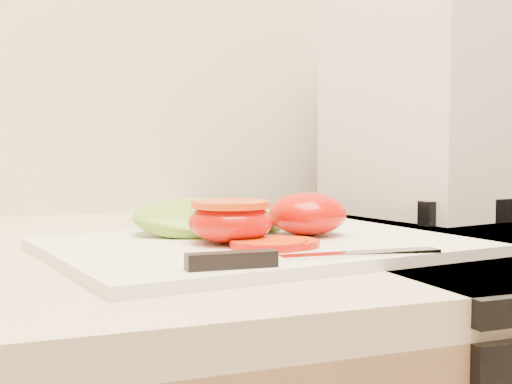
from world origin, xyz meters
name	(u,v)px	position (x,y,z in m)	size (l,w,h in m)	color
cutting_board	(260,246)	(0.12, 1.58, 0.94)	(0.38, 0.27, 0.01)	white
tomato_half_dome	(308,214)	(0.18, 1.61, 0.96)	(0.08, 0.08, 0.04)	red
tomato_half_cut	(231,220)	(0.09, 1.58, 0.96)	(0.08, 0.08, 0.04)	red
tomato_slice_0	(268,244)	(0.11, 1.54, 0.94)	(0.07, 0.07, 0.01)	orange
tomato_slice_1	(286,243)	(0.12, 1.54, 0.94)	(0.06, 0.06, 0.01)	orange
lettuce_leaf_0	(208,218)	(0.09, 1.66, 0.95)	(0.16, 0.10, 0.03)	#7AB931
lettuce_leaf_1	(246,219)	(0.14, 1.67, 0.95)	(0.10, 0.08, 0.02)	#7AB931
knife	(285,257)	(0.09, 1.47, 0.94)	(0.22, 0.04, 0.01)	silver
appliance	(430,108)	(0.47, 1.82, 1.08)	(0.20, 0.25, 0.30)	white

